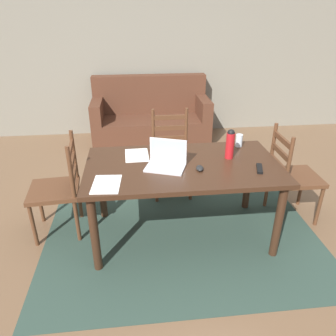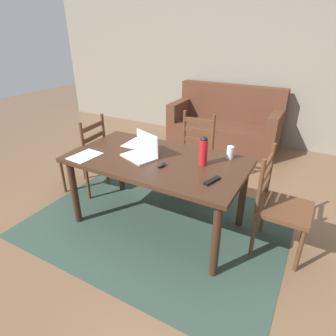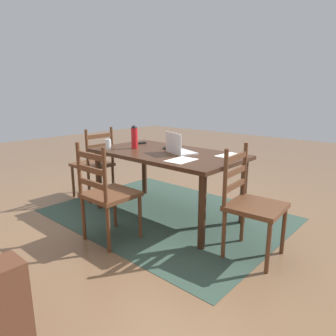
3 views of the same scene
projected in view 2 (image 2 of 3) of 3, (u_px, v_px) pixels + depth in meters
ground_plane at (158, 222)px, 3.01m from camera, size 14.00×14.00×0.00m
area_rug at (158, 222)px, 3.01m from camera, size 2.56×1.93×0.01m
wall_back at (247, 61)px, 4.74m from camera, size 8.00×0.12×2.70m
dining_table at (157, 167)px, 2.72m from camera, size 1.68×0.92×0.74m
chair_right_far at (280, 206)px, 2.46m from camera, size 0.45×0.45×0.95m
chair_far_head at (192, 155)px, 3.46m from camera, size 0.44×0.44×0.95m
chair_left_far at (85, 156)px, 3.44m from camera, size 0.47×0.47×0.95m
couch at (225, 125)px, 4.86m from camera, size 1.80×0.80×1.00m
laptop at (143, 151)px, 2.70m from camera, size 0.38×0.32×0.23m
water_bottle at (203, 150)px, 2.50m from camera, size 0.07×0.07×0.27m
drinking_glass at (230, 153)px, 2.66m from camera, size 0.07×0.07×0.12m
computer_mouse at (161, 165)px, 2.52m from camera, size 0.07×0.10×0.03m
tv_remote at (212, 181)px, 2.27m from camera, size 0.09×0.18×0.02m
paper_stack_left at (136, 143)px, 3.03m from camera, size 0.22×0.30×0.00m
paper_stack_right at (85, 156)px, 2.73m from camera, size 0.23×0.31×0.00m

